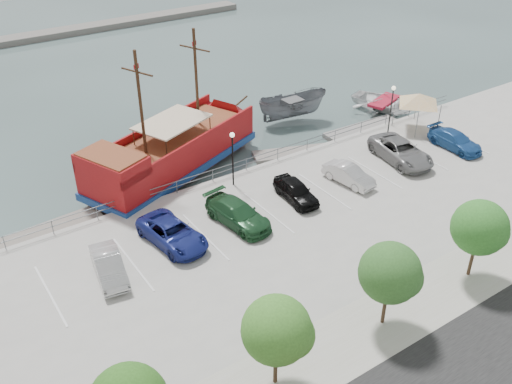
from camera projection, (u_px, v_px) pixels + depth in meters
ground at (285, 238)px, 38.34m from camera, size 160.00×160.00×0.00m
sidewalk at (395, 315)px, 30.75m from camera, size 100.00×4.00×0.05m
seawall_railing at (224, 171)px, 43.04m from camera, size 50.00×0.06×1.00m
far_shore at (113, 24)px, 81.68m from camera, size 40.00×3.00×0.80m
pirate_ship at (184, 146)px, 45.69m from camera, size 18.27×11.20×11.39m
patrol_boat at (292, 109)px, 53.62m from camera, size 7.15×4.10×2.61m
speedboat at (384, 105)px, 56.00m from camera, size 6.45×7.61×1.34m
dock_west at (47, 233)px, 38.45m from camera, size 7.85×2.77×0.44m
dock_mid at (292, 154)px, 48.32m from camera, size 6.84×4.05×0.38m
dock_east at (363, 130)px, 52.19m from camera, size 7.86×2.47×0.45m
canopy_tent at (420, 94)px, 49.08m from camera, size 4.57×4.57×3.72m
lamp_post_mid at (233, 149)px, 40.85m from camera, size 0.36×0.36×4.28m
lamp_post_right at (392, 101)px, 48.46m from camera, size 0.36×0.36×4.28m
tree_c at (280, 331)px, 25.24m from camera, size 3.30×3.20×5.00m
tree_d at (393, 274)px, 28.57m from camera, size 3.30×3.20×5.00m
tree_e at (482, 229)px, 31.89m from camera, size 3.30×3.20×5.00m
parked_car_b at (109, 266)px, 33.14m from camera, size 2.19×4.55×1.44m
parked_car_c at (172, 233)px, 35.86m from camera, size 3.25×5.69×1.49m
parked_car_d at (238, 214)px, 37.72m from camera, size 2.90×5.53×1.53m
parked_car_e at (296, 191)px, 40.26m from camera, size 2.08×4.38×1.45m
parked_car_f at (349, 175)px, 42.27m from camera, size 2.06×4.35×1.38m
parked_car_g at (401, 151)px, 45.16m from camera, size 3.58×6.28×1.65m
parked_car_h at (455, 140)px, 47.06m from camera, size 2.01×4.87×1.41m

